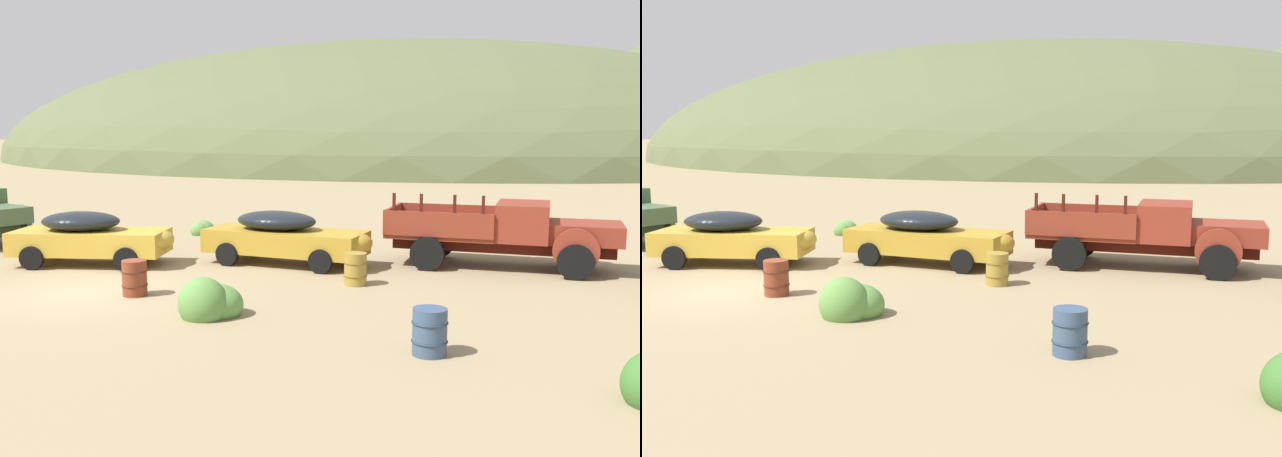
{
  "view_description": "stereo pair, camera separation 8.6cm",
  "coord_description": "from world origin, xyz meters",
  "views": [
    {
      "loc": [
        11.49,
        -13.72,
        4.06
      ],
      "look_at": [
        4.4,
        4.16,
        1.25
      ],
      "focal_mm": 39.8,
      "sensor_mm": 36.0,
      "label": 1
    },
    {
      "loc": [
        11.57,
        -13.69,
        4.06
      ],
      "look_at": [
        4.4,
        4.16,
        1.25
      ],
      "focal_mm": 39.8,
      "sensor_mm": 36.0,
      "label": 2
    }
  ],
  "objects": [
    {
      "name": "oil_drum_foreground",
      "position": [
        1.2,
        0.13,
        0.43
      ],
      "size": [
        0.63,
        0.63,
        0.86
      ],
      "color": "brown",
      "rests_on": "ground"
    },
    {
      "name": "bush_front_left",
      "position": [
        -7.45,
        7.96,
        0.28
      ],
      "size": [
        1.32,
        1.24,
        1.05
      ],
      "color": "#5B8E42",
      "rests_on": "ground"
    },
    {
      "name": "car_mustard",
      "position": [
        3.1,
        5.01,
        0.82
      ],
      "size": [
        5.03,
        1.96,
        1.57
      ],
      "rotation": [
        0.0,
        0.0,
        -0.01
      ],
      "color": "#B28928",
      "rests_on": "ground"
    },
    {
      "name": "truck_rust_red",
      "position": [
        9.39,
        6.9,
        1.01
      ],
      "size": [
        6.57,
        2.79,
        2.16
      ],
      "rotation": [
        0.0,
        0.0,
        0.06
      ],
      "color": "#42140D",
      "rests_on": "ground"
    },
    {
      "name": "bush_front_right",
      "position": [
        -2.32,
        9.09,
        0.17
      ],
      "size": [
        0.84,
        0.93,
        0.67
      ],
      "color": "#5B8E42",
      "rests_on": "ground"
    },
    {
      "name": "oil_drum_by_truck",
      "position": [
        8.81,
        -1.66,
        0.43
      ],
      "size": [
        0.66,
        0.66,
        0.85
      ],
      "color": "#384C6B",
      "rests_on": "ground"
    },
    {
      "name": "ground_plane",
      "position": [
        0.0,
        0.0,
        0.0
      ],
      "size": [
        300.0,
        300.0,
        0.0
      ],
      "primitive_type": "plane",
      "color": "#998460"
    },
    {
      "name": "oil_drum_spare",
      "position": [
        5.77,
        3.15,
        0.42
      ],
      "size": [
        0.62,
        0.62,
        0.84
      ],
      "color": "olive",
      "rests_on": "ground"
    },
    {
      "name": "bush_lone_scrub",
      "position": [
        3.8,
        -0.84,
        0.26
      ],
      "size": [
        1.35,
        1.35,
        1.14
      ],
      "color": "#5B8E42",
      "rests_on": "ground"
    },
    {
      "name": "car_faded_yellow",
      "position": [
        -2.2,
        2.88,
        0.82
      ],
      "size": [
        4.94,
        2.99,
        1.57
      ],
      "rotation": [
        0.0,
        0.0,
        0.3
      ],
      "color": "gold",
      "rests_on": "ground"
    },
    {
      "name": "bush_back_edge",
      "position": [
        6.07,
        9.62,
        0.17
      ],
      "size": [
        0.72,
        0.65,
        0.66
      ],
      "color": "#3D702D",
      "rests_on": "ground"
    },
    {
      "name": "hill_far_left",
      "position": [
        -14.02,
        75.53,
        0.0
      ],
      "size": [
        102.15,
        83.17,
        28.27
      ],
      "primitive_type": "ellipsoid",
      "color": "#56603D",
      "rests_on": "ground"
    }
  ]
}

